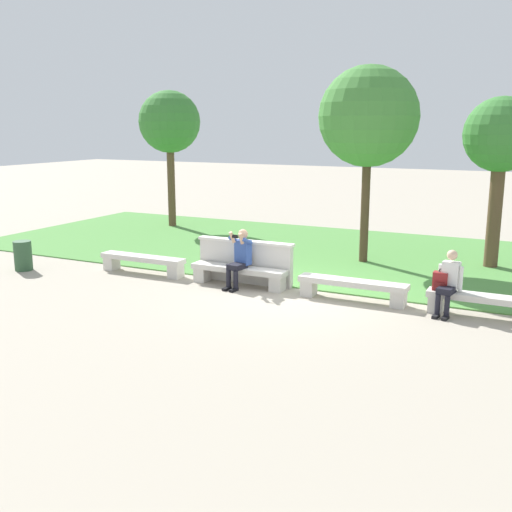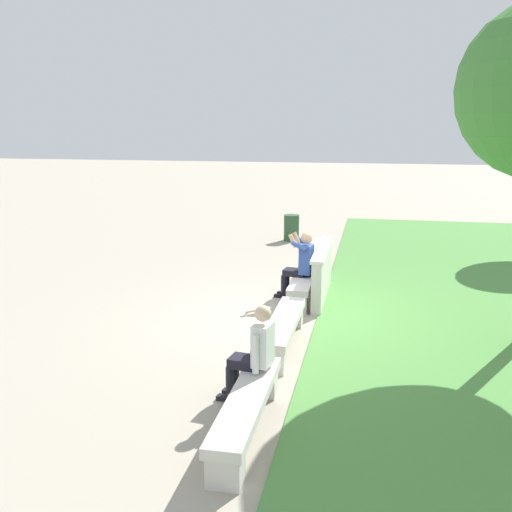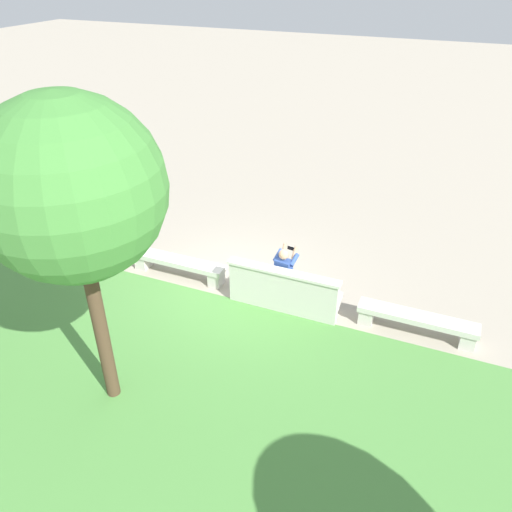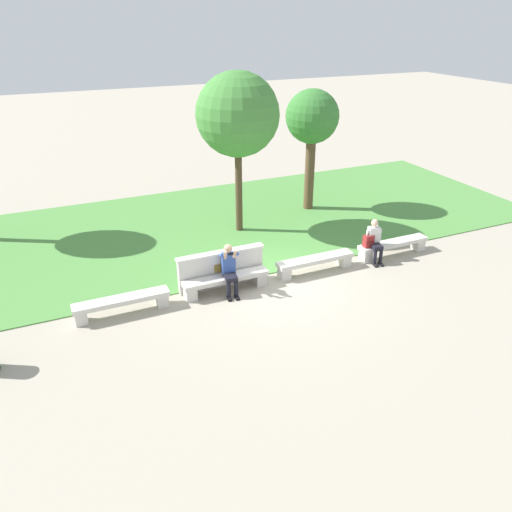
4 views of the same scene
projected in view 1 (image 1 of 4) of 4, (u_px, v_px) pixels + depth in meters
The scene contains 14 objects.
ground_plane at pixel (293, 293), 13.12m from camera, with size 80.00×80.00×0.00m, color #A89E8C.
grass_strip at pixel (352, 255), 16.96m from camera, with size 22.36×8.00×0.03m, color #518E42.
bench_main at pixel (143, 261), 14.79m from camera, with size 2.30×0.40×0.45m.
bench_near at pixel (239, 273), 13.63m from camera, with size 2.30×0.40×0.45m.
bench_mid at pixel (352, 287), 12.47m from camera, with size 2.30×0.40×0.45m.
bench_far at pixel (489, 303), 11.32m from camera, with size 2.30×0.40×0.45m.
backrest_wall_with_plaque at pixel (245, 261), 13.89m from camera, with size 2.39×0.24×1.01m.
person_photographer at pixel (240, 256), 13.44m from camera, with size 0.51×0.76×1.32m.
person_distant at pixel (449, 281), 11.51m from camera, with size 0.47×0.71×1.26m.
backpack at pixel (440, 281), 11.64m from camera, with size 0.28×0.24×0.43m.
tree_behind_wall at pixel (501, 138), 14.79m from camera, with size 1.86×1.86×4.31m.
tree_left_background at pixel (369, 117), 15.26m from camera, with size 2.57×2.57×5.11m.
tree_right_background at pixel (169, 123), 21.00m from camera, with size 2.16×2.16×4.81m.
trash_bin at pixel (23, 256), 15.12m from camera, with size 0.44×0.44×0.75m, color #2D5133.
Camera 1 is at (4.85, -11.70, 3.59)m, focal length 42.00 mm.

